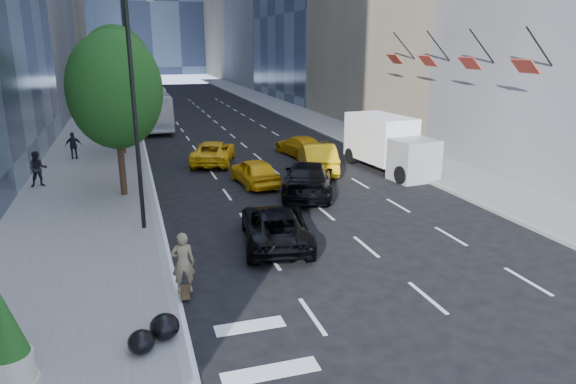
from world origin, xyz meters
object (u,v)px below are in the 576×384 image
object	(u,v)px
black_sedan_lincoln	(275,226)
planter_shrub	(7,340)
box_truck	(388,144)
skateboarder	(183,267)
city_bus	(151,107)
black_sedan_mercedes	(308,179)

from	to	relation	value
black_sedan_lincoln	planter_shrub	size ratio (longest dim) A/B	2.28
box_truck	planter_shrub	distance (m)	22.47
skateboarder	planter_shrub	distance (m)	5.01
black_sedan_lincoln	city_bus	world-z (taller)	city_bus
planter_shrub	black_sedan_lincoln	bearing A→B (deg)	40.02
black_sedan_lincoln	city_bus	distance (m)	29.61
black_sedan_lincoln	planter_shrub	xyz separation A→B (m)	(-7.47, -6.27, 0.49)
box_truck	black_sedan_mercedes	bearing A→B (deg)	-157.28
black_sedan_mercedes	box_truck	xyz separation A→B (m)	(5.97, 3.34, 0.73)
city_bus	black_sedan_lincoln	bearing A→B (deg)	-84.56
city_bus	box_truck	distance (m)	23.85
black_sedan_mercedes	city_bus	size ratio (longest dim) A/B	0.46
black_sedan_lincoln	box_truck	bearing A→B (deg)	-126.15
skateboarder	box_truck	world-z (taller)	box_truck
skateboarder	city_bus	bearing A→B (deg)	-86.87
black_sedan_lincoln	box_truck	size ratio (longest dim) A/B	0.75
skateboarder	black_sedan_mercedes	size ratio (longest dim) A/B	0.32
skateboarder	black_sedan_lincoln	bearing A→B (deg)	-134.77
skateboarder	black_sedan_lincoln	size ratio (longest dim) A/B	0.37
skateboarder	planter_shrub	size ratio (longest dim) A/B	0.83
skateboarder	black_sedan_mercedes	world-z (taller)	skateboarder
box_truck	skateboarder	bearing A→B (deg)	-143.43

